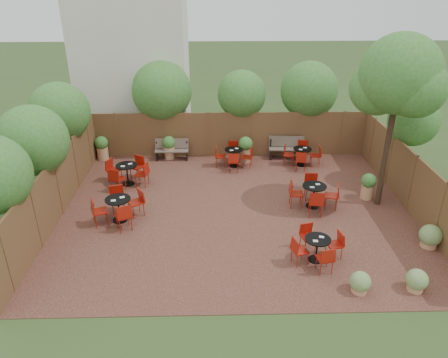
{
  "coord_description": "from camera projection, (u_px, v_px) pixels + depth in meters",
  "views": [
    {
      "loc": [
        -0.76,
        -12.86,
        7.52
      ],
      "look_at": [
        -0.41,
        0.5,
        1.0
      ],
      "focal_mm": 34.29,
      "sensor_mm": 36.0,
      "label": 1
    }
  ],
  "objects": [
    {
      "name": "park_bench_right",
      "position": [
        287.0,
        147.0,
        18.86
      ],
      "size": [
        1.59,
        0.63,
        0.96
      ],
      "rotation": [
        0.0,
        0.0,
        -0.09
      ],
      "color": "brown",
      "rests_on": "courtyard_paving"
    },
    {
      "name": "low_shrubs",
      "position": [
        410.0,
        259.0,
        11.83
      ],
      "size": [
        3.33,
        2.57,
        0.72
      ],
      "color": "tan",
      "rests_on": "courtyard_paving"
    },
    {
      "name": "fence_back",
      "position": [
        231.0,
        134.0,
        18.92
      ],
      "size": [
        12.0,
        0.08,
        2.0
      ],
      "primitive_type": "cube",
      "color": "brown",
      "rests_on": "ground"
    },
    {
      "name": "fence_left",
      "position": [
        58.0,
        187.0,
        14.29
      ],
      "size": [
        0.08,
        10.0,
        2.0
      ],
      "primitive_type": "cube",
      "color": "brown",
      "rests_on": "ground"
    },
    {
      "name": "overhang_foliage",
      "position": [
        180.0,
        109.0,
        16.54
      ],
      "size": [
        15.33,
        10.66,
        2.61
      ],
      "color": "#316B22",
      "rests_on": "ground"
    },
    {
      "name": "bistro_tables",
      "position": [
        228.0,
        185.0,
        15.64
      ],
      "size": [
        8.75,
        8.24,
        0.95
      ],
      "color": "black",
      "rests_on": "courtyard_paving"
    },
    {
      "name": "planters",
      "position": [
        210.0,
        154.0,
        17.98
      ],
      "size": [
        11.01,
        4.46,
        1.12
      ],
      "color": "tan",
      "rests_on": "courtyard_paving"
    },
    {
      "name": "courtyard_paving",
      "position": [
        236.0,
        211.0,
        14.86
      ],
      "size": [
        12.0,
        10.0,
        0.02
      ],
      "primitive_type": "cube",
      "color": "#3B1E18",
      "rests_on": "ground"
    },
    {
      "name": "ground",
      "position": [
        236.0,
        211.0,
        14.86
      ],
      "size": [
        80.0,
        80.0,
        0.0
      ],
      "primitive_type": "plane",
      "color": "#354F23",
      "rests_on": "ground"
    },
    {
      "name": "courtyard_tree",
      "position": [
        399.0,
        80.0,
        13.35
      ],
      "size": [
        2.72,
        2.62,
        5.89
      ],
      "rotation": [
        0.0,
        0.0,
        0.23
      ],
      "color": "black",
      "rests_on": "courtyard_paving"
    },
    {
      "name": "fence_right",
      "position": [
        412.0,
        183.0,
        14.57
      ],
      "size": [
        0.08,
        10.0,
        2.0
      ],
      "primitive_type": "cube",
      "color": "brown",
      "rests_on": "ground"
    },
    {
      "name": "park_bench_left",
      "position": [
        172.0,
        149.0,
        18.75
      ],
      "size": [
        1.46,
        0.47,
        0.9
      ],
      "rotation": [
        0.0,
        0.0,
        0.0
      ],
      "color": "brown",
      "rests_on": "courtyard_paving"
    },
    {
      "name": "neighbour_building",
      "position": [
        134.0,
        54.0,
        20.19
      ],
      "size": [
        5.0,
        4.0,
        8.0
      ],
      "primitive_type": "cube",
      "color": "beige",
      "rests_on": "ground"
    }
  ]
}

